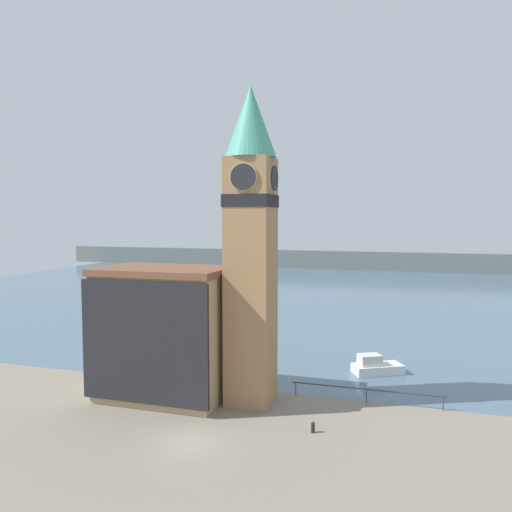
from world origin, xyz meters
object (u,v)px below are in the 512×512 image
Objects in this scene: pier_building at (164,332)px; mooring_bollard_near at (313,427)px; boat_near at (376,366)px; clock_tower at (251,238)px.

mooring_bollard_near is (12.42, -3.13, -4.75)m from pier_building.
pier_building is 19.51m from boat_near.
pier_building is at bearing -173.35° from boat_near.
clock_tower is at bearing 6.65° from pier_building.
boat_near is (8.66, 10.07, -11.97)m from clock_tower.
pier_building is (-6.90, -0.81, -7.47)m from clock_tower.
clock_tower is at bearing 144.48° from mooring_bollard_near.
clock_tower is 4.89× the size of boat_near.
boat_near is at bearing 77.38° from mooring_bollard_near.
mooring_bollard_near is (5.52, -3.94, -12.22)m from clock_tower.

